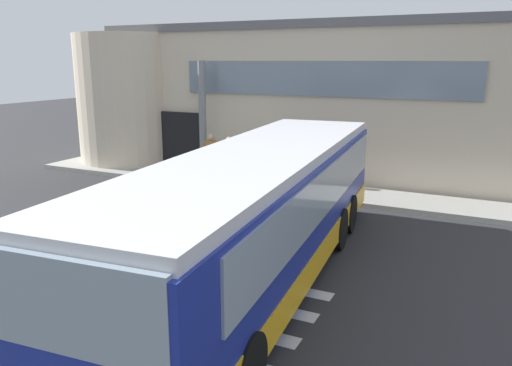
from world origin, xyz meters
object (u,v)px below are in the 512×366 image
at_px(entry_support_column, 203,118).
at_px(passenger_near_column, 211,154).
at_px(bus_main_foreground, 258,218).
at_px(passenger_by_doorway, 229,157).
at_px(passenger_at_curb_edge, 258,160).

relative_size(entry_support_column, passenger_near_column, 2.55).
xyz_separation_m(entry_support_column, bus_main_foreground, (5.99, -7.65, -0.95)).
distance_m(entry_support_column, passenger_near_column, 1.64).
xyz_separation_m(entry_support_column, passenger_by_doorway, (1.72, -1.06, -1.21)).
bearing_deg(entry_support_column, passenger_near_column, -43.57).
xyz_separation_m(entry_support_column, passenger_near_column, (0.80, -0.76, -1.21)).
distance_m(passenger_near_column, passenger_at_curb_edge, 2.04).
bearing_deg(passenger_at_curb_edge, bus_main_foreground, -64.62).
height_order(entry_support_column, passenger_by_doorway, entry_support_column).
xyz_separation_m(passenger_by_doorway, passenger_at_curb_edge, (1.11, 0.07, 0.00)).
relative_size(entry_support_column, bus_main_foreground, 0.37).
bearing_deg(bus_main_foreground, passenger_at_curb_edge, 115.38).
xyz_separation_m(bus_main_foreground, passenger_by_doorway, (-4.27, 6.59, -0.25)).
height_order(passenger_near_column, passenger_at_curb_edge, same).
bearing_deg(bus_main_foreground, entry_support_column, 128.04).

